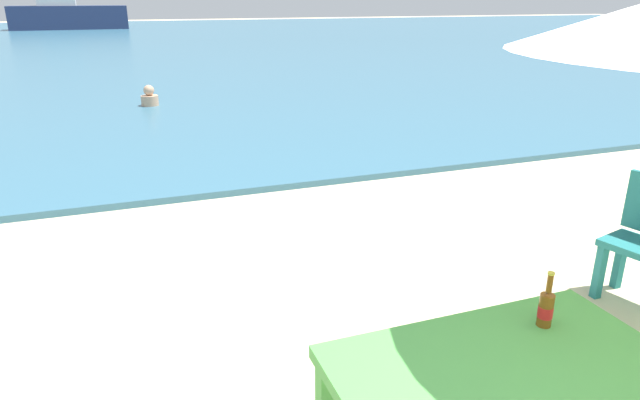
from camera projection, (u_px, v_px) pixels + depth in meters
sea_water at (139, 41)px, 28.59m from camera, size 120.00×50.00×0.08m
picnic_table_green at (503, 387)px, 2.29m from camera, size 1.40×0.80×0.76m
beer_bottle_amber at (546, 307)px, 2.49m from camera, size 0.07×0.07×0.26m
swimmer_person at (150, 98)px, 11.30m from camera, size 0.34×0.34×0.41m
boat_ferry at (68, 14)px, 37.63m from camera, size 7.36×2.01×2.68m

